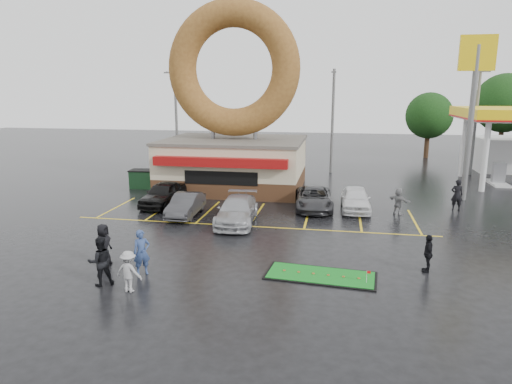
% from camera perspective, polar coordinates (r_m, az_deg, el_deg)
% --- Properties ---
extents(ground, '(120.00, 120.00, 0.00)m').
position_cam_1_polar(ground, '(21.64, -2.71, -6.88)').
color(ground, black).
rests_on(ground, ground).
extents(donut_shop, '(10.20, 8.70, 13.50)m').
position_cam_1_polar(donut_shop, '(33.82, -2.78, 7.95)').
color(donut_shop, '#472B19').
rests_on(donut_shop, ground).
extents(shell_sign, '(2.20, 0.36, 10.60)m').
position_cam_1_polar(shell_sign, '(32.92, 25.61, 11.70)').
color(shell_sign, slate).
rests_on(shell_sign, ground).
extents(streetlight_left, '(0.40, 2.21, 9.00)m').
position_cam_1_polar(streetlight_left, '(42.46, -9.98, 9.16)').
color(streetlight_left, slate).
rests_on(streetlight_left, ground).
extents(streetlight_mid, '(0.40, 2.21, 9.00)m').
position_cam_1_polar(streetlight_mid, '(40.85, 9.55, 9.04)').
color(streetlight_mid, slate).
rests_on(streetlight_mid, ground).
extents(streetlight_right, '(0.40, 2.21, 9.00)m').
position_cam_1_polar(streetlight_right, '(43.35, 25.80, 8.17)').
color(streetlight_right, slate).
rests_on(streetlight_right, ground).
extents(tree_far_c, '(6.30, 6.30, 9.00)m').
position_cam_1_polar(tree_far_c, '(56.59, 28.66, 9.72)').
color(tree_far_c, '#332114').
rests_on(tree_far_c, ground).
extents(tree_far_d, '(4.90, 4.90, 7.00)m').
position_cam_1_polar(tree_far_d, '(52.75, 20.82, 8.91)').
color(tree_far_d, '#332114').
rests_on(tree_far_d, ground).
extents(car_black, '(2.03, 4.53, 1.51)m').
position_cam_1_polar(car_black, '(29.62, -11.52, -0.23)').
color(car_black, black).
rests_on(car_black, ground).
extents(car_dgrey, '(1.48, 4.01, 1.31)m').
position_cam_1_polar(car_dgrey, '(26.96, -8.77, -1.61)').
color(car_dgrey, '#323234').
rests_on(car_dgrey, ground).
extents(car_silver, '(2.35, 5.07, 1.43)m').
position_cam_1_polar(car_silver, '(25.22, -2.39, -2.32)').
color(car_silver, '#A4A5A9').
rests_on(car_silver, ground).
extents(car_grey, '(2.58, 4.95, 1.33)m').
position_cam_1_polar(car_grey, '(28.42, 7.27, -0.81)').
color(car_grey, '#323235').
rests_on(car_grey, ground).
extents(car_white, '(1.82, 4.28, 1.44)m').
position_cam_1_polar(car_white, '(28.50, 12.31, -0.84)').
color(car_white, silver).
rests_on(car_white, ground).
extents(person_blue, '(0.80, 0.74, 1.83)m').
position_cam_1_polar(person_blue, '(18.83, -14.10, -7.33)').
color(person_blue, navy).
rests_on(person_blue, ground).
extents(person_blackjkt, '(1.16, 1.12, 1.88)m').
position_cam_1_polar(person_blackjkt, '(18.27, -18.88, -8.20)').
color(person_blackjkt, black).
rests_on(person_blackjkt, ground).
extents(person_hoodie, '(1.07, 0.71, 1.55)m').
position_cam_1_polar(person_hoodie, '(17.44, -15.62, -9.55)').
color(person_hoodie, '#99989B').
rests_on(person_hoodie, ground).
extents(person_bystander, '(0.57, 0.87, 1.79)m').
position_cam_1_polar(person_bystander, '(20.26, -18.52, -6.25)').
color(person_bystander, black).
rests_on(person_bystander, ground).
extents(person_cameraman, '(0.45, 0.95, 1.57)m').
position_cam_1_polar(person_cameraman, '(19.81, 20.70, -7.18)').
color(person_cameraman, black).
rests_on(person_cameraman, ground).
extents(person_walker_near, '(1.40, 1.37, 1.60)m').
position_cam_1_polar(person_walker_near, '(28.22, 17.37, -1.10)').
color(person_walker_near, gray).
rests_on(person_walker_near, ground).
extents(person_walker_far, '(0.71, 0.47, 1.93)m').
position_cam_1_polar(person_walker_far, '(30.38, 23.82, -0.34)').
color(person_walker_far, black).
rests_on(person_walker_far, ground).
extents(dumpster, '(1.90, 1.35, 1.30)m').
position_cam_1_polar(dumpster, '(35.34, -13.92, 1.55)').
color(dumpster, '#173E1F').
rests_on(dumpster, ground).
extents(putting_green, '(4.49, 2.26, 0.54)m').
position_cam_1_polar(putting_green, '(18.56, 8.09, -10.28)').
color(putting_green, black).
rests_on(putting_green, ground).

